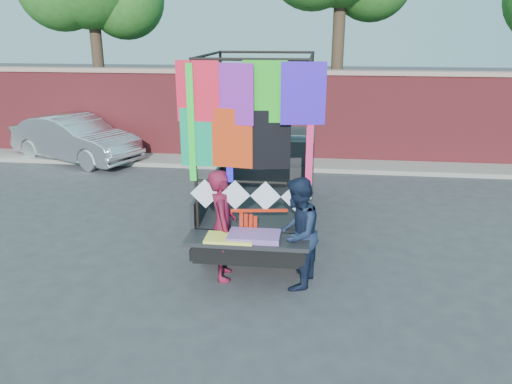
# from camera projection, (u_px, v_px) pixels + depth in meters

# --- Properties ---
(ground) EXTENTS (90.00, 90.00, 0.00)m
(ground) POSITION_uv_depth(u_px,v_px,m) (282.00, 267.00, 8.17)
(ground) COLOR #38383A
(ground) RESTS_ON ground
(brick_wall) EXTENTS (30.00, 0.45, 2.61)m
(brick_wall) POSITION_uv_depth(u_px,v_px,m) (301.00, 116.00, 14.35)
(brick_wall) COLOR maroon
(brick_wall) RESTS_ON ground
(curb) EXTENTS (30.00, 1.20, 0.12)m
(curb) POSITION_uv_depth(u_px,v_px,m) (299.00, 164.00, 14.09)
(curb) COLOR gray
(curb) RESTS_ON ground
(pickup_truck) EXTENTS (2.12, 5.32, 3.35)m
(pickup_truck) POSITION_uv_depth(u_px,v_px,m) (268.00, 179.00, 10.02)
(pickup_truck) COLOR black
(pickup_truck) RESTS_ON ground
(sedan) EXTENTS (4.33, 2.91, 1.35)m
(sedan) POSITION_uv_depth(u_px,v_px,m) (75.00, 138.00, 14.48)
(sedan) COLOR silver
(sedan) RESTS_ON ground
(woman) EXTENTS (0.54, 0.71, 1.74)m
(woman) POSITION_uv_depth(u_px,v_px,m) (222.00, 225.00, 7.60)
(woman) COLOR maroon
(woman) RESTS_ON ground
(man) EXTENTS (0.80, 0.94, 1.70)m
(man) POSITION_uv_depth(u_px,v_px,m) (297.00, 234.00, 7.34)
(man) COLOR #162038
(man) RESTS_ON ground
(streamer_bundle) EXTENTS (0.84, 0.16, 0.59)m
(streamer_bundle) POSITION_uv_depth(u_px,v_px,m) (253.00, 221.00, 7.43)
(streamer_bundle) COLOR red
(streamer_bundle) RESTS_ON ground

